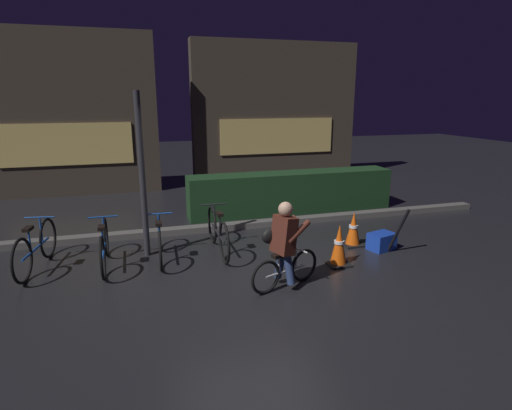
% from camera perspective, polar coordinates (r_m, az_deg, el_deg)
% --- Properties ---
extents(ground_plane, '(40.00, 40.00, 0.00)m').
position_cam_1_polar(ground_plane, '(6.45, -0.19, -9.19)').
color(ground_plane, black).
extents(sidewalk_curb, '(12.00, 0.24, 0.12)m').
position_cam_1_polar(sidewalk_curb, '(8.43, -4.40, -2.99)').
color(sidewalk_curb, '#56544F').
rests_on(sidewalk_curb, ground).
extents(hedge_row, '(4.80, 0.70, 0.93)m').
position_cam_1_polar(hedge_row, '(9.66, 4.90, 1.78)').
color(hedge_row, '#19381C').
rests_on(hedge_row, ground).
extents(storefront_left, '(4.76, 0.54, 4.31)m').
position_cam_1_polar(storefront_left, '(12.29, -24.83, 11.16)').
color(storefront_left, '#42382D').
rests_on(storefront_left, ground).
extents(storefront_right, '(5.35, 0.54, 4.29)m').
position_cam_1_polar(storefront_right, '(13.62, 2.66, 12.63)').
color(storefront_right, '#42382D').
rests_on(storefront_right, ground).
extents(street_post, '(0.10, 0.10, 2.71)m').
position_cam_1_polar(street_post, '(6.98, -15.38, 3.78)').
color(street_post, '#2D2D33').
rests_on(street_post, ground).
extents(parked_bike_leftmost, '(0.46, 1.66, 0.77)m').
position_cam_1_polar(parked_bike_leftmost, '(7.28, -28.03, -5.21)').
color(parked_bike_leftmost, black).
rests_on(parked_bike_leftmost, ground).
extents(parked_bike_left_mid, '(0.46, 1.64, 0.75)m').
position_cam_1_polar(parked_bike_left_mid, '(6.95, -20.16, -5.31)').
color(parked_bike_left_mid, black).
rests_on(parked_bike_left_mid, ground).
extents(parked_bike_center_left, '(0.46, 1.57, 0.72)m').
position_cam_1_polar(parked_bike_center_left, '(7.00, -13.10, -4.75)').
color(parked_bike_center_left, black).
rests_on(parked_bike_center_left, ground).
extents(parked_bike_center_right, '(0.46, 1.73, 0.80)m').
position_cam_1_polar(parked_bike_center_right, '(7.15, -5.26, -3.75)').
color(parked_bike_center_right, black).
rests_on(parked_bike_center_right, ground).
extents(traffic_cone_near, '(0.36, 0.36, 0.67)m').
position_cam_1_polar(traffic_cone_near, '(6.73, 11.34, -5.48)').
color(traffic_cone_near, black).
rests_on(traffic_cone_near, ground).
extents(traffic_cone_far, '(0.36, 0.36, 0.62)m').
position_cam_1_polar(traffic_cone_far, '(7.67, 13.24, -3.28)').
color(traffic_cone_far, black).
rests_on(traffic_cone_far, ground).
extents(blue_crate, '(0.51, 0.43, 0.30)m').
position_cam_1_polar(blue_crate, '(7.63, 16.88, -4.81)').
color(blue_crate, '#193DB7').
rests_on(blue_crate, ground).
extents(cyclist, '(1.13, 0.51, 1.25)m').
position_cam_1_polar(cyclist, '(5.75, 3.77, -5.50)').
color(cyclist, black).
rests_on(cyclist, ground).
extents(closed_umbrella, '(0.24, 0.31, 0.81)m').
position_cam_1_polar(closed_umbrella, '(7.43, 18.96, -3.41)').
color(closed_umbrella, black).
rests_on(closed_umbrella, ground).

